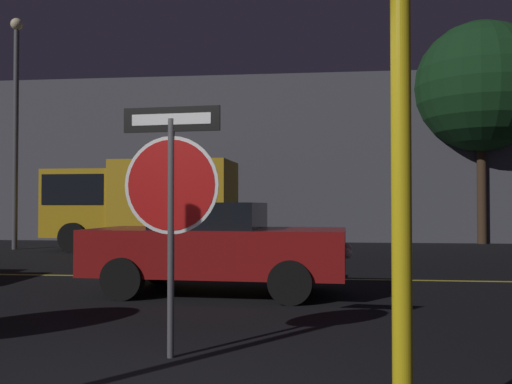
# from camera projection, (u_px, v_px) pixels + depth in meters

# --- Properties ---
(road_center_stripe) EXTENTS (34.31, 0.12, 0.01)m
(road_center_stripe) POSITION_uv_depth(u_px,v_px,m) (254.00, 278.00, 10.43)
(road_center_stripe) COLOR gold
(road_center_stripe) RESTS_ON ground_plane
(stop_sign) EXTENTS (0.89, 0.10, 2.20)m
(stop_sign) POSITION_uv_depth(u_px,v_px,m) (171.00, 183.00, 5.02)
(stop_sign) COLOR #4C4C51
(stop_sign) RESTS_ON ground_plane
(yellow_pole_right) EXTENTS (0.11, 0.11, 2.93)m
(yellow_pole_right) POSITION_uv_depth(u_px,v_px,m) (401.00, 182.00, 3.12)
(yellow_pole_right) COLOR yellow
(yellow_pole_right) RESTS_ON ground_plane
(passing_car_2) EXTENTS (3.99, 2.02, 1.37)m
(passing_car_2) POSITION_uv_depth(u_px,v_px,m) (217.00, 246.00, 8.66)
(passing_car_2) COLOR maroon
(passing_car_2) RESTS_ON ground_plane
(delivery_truck) EXTENTS (5.51, 2.57, 2.63)m
(delivery_truck) POSITION_uv_depth(u_px,v_px,m) (139.00, 200.00, 16.97)
(delivery_truck) COLOR gold
(delivery_truck) RESTS_ON ground_plane
(street_lamp) EXTENTS (0.37, 0.37, 7.05)m
(street_lamp) POSITION_uv_depth(u_px,v_px,m) (16.00, 113.00, 17.32)
(street_lamp) COLOR #4C4C51
(street_lamp) RESTS_ON ground_plane
(tree_0) EXTENTS (4.55, 4.55, 7.75)m
(tree_0) POSITION_uv_depth(u_px,v_px,m) (481.00, 87.00, 19.90)
(tree_0) COLOR #422D1E
(tree_0) RESTS_ON ground_plane
(building_backdrop) EXTENTS (27.32, 3.98, 6.16)m
(building_backdrop) POSITION_uv_depth(u_px,v_px,m) (259.00, 162.00, 22.85)
(building_backdrop) COLOR #4C4C56
(building_backdrop) RESTS_ON ground_plane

